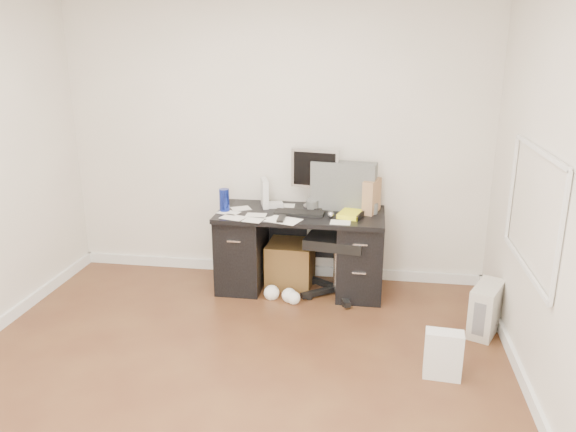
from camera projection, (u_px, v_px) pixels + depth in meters
The scene contains 18 objects.
ground at pixel (224, 387), 3.77m from camera, with size 4.00×4.00×0.00m, color #4B2618.
room_shell at pixel (221, 141), 3.30m from camera, with size 4.02×4.02×2.71m.
desk at pixel (300, 249), 5.17m from camera, with size 1.50×0.70×0.75m.
loose_papers at pixel (278, 213), 5.04m from camera, with size 1.10×0.60×0.00m, color white, non-canonical shape.
lcd_monitor at pixel (315, 178), 5.12m from camera, with size 0.44×0.25×0.56m, color #B0B0B5, non-canonical shape.
keyboard at pixel (300, 213), 5.00m from camera, with size 0.44×0.15×0.03m, color black.
computer_mouse at pixel (331, 215), 4.89m from camera, with size 0.06×0.06×0.06m, color #B0B0B5.
travel_mug at pixel (224, 200), 5.07m from camera, with size 0.09×0.09×0.20m, color navy.
white_binder at pixel (265, 193), 5.21m from camera, with size 0.10×0.23×0.26m, color silver.
magazine_file at pixel (372, 196), 5.02m from camera, with size 0.13×0.26×0.30m, color #946947.
pen_cup at pixel (349, 194), 5.15m from camera, with size 0.11×0.11×0.27m, color #5B2E1A, non-canonical shape.
yellow_book at pixel (351, 214), 4.93m from camera, with size 0.19×0.24×0.04m, color #F9F91B.
paper_remote at pixel (283, 219), 4.83m from camera, with size 0.29×0.23×0.02m, color white, non-canonical shape.
office_chair at pixel (338, 232), 5.02m from camera, with size 0.67×0.67×1.19m, color #494B49, non-canonical shape.
pc_tower at pixel (486, 309), 4.43m from camera, with size 0.18×0.40×0.40m, color beige.
shopping_bag at pixel (443, 355), 3.83m from camera, with size 0.25×0.18×0.34m, color silver.
wicker_basket at pixel (290, 264), 5.32m from camera, with size 0.42×0.42×0.42m, color #4D3017.
desk_printer at pixel (241, 273), 5.36m from camera, with size 0.38×0.31×0.22m, color slate.
Camera 1 is at (0.92, -3.16, 2.21)m, focal length 35.00 mm.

